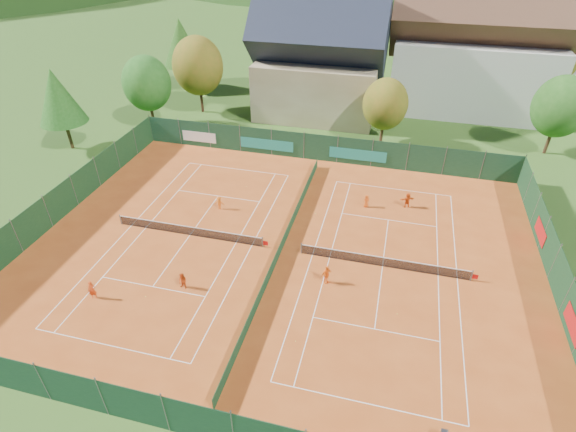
# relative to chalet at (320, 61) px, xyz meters

# --- Properties ---
(ground) EXTENTS (600.00, 600.00, 0.00)m
(ground) POSITION_rel_chalet_xyz_m (3.00, -30.00, -6.64)
(ground) COLOR #2D5219
(ground) RESTS_ON ground
(clay_pad) EXTENTS (40.00, 32.00, 0.01)m
(clay_pad) POSITION_rel_chalet_xyz_m (3.00, -30.00, -6.62)
(clay_pad) COLOR #B24A1A
(clay_pad) RESTS_ON ground
(court_markings_left) EXTENTS (11.03, 23.83, 0.00)m
(court_markings_left) POSITION_rel_chalet_xyz_m (-5.00, -30.00, -6.61)
(court_markings_left) COLOR white
(court_markings_left) RESTS_ON ground
(court_markings_right) EXTENTS (11.03, 23.83, 0.00)m
(court_markings_right) POSITION_rel_chalet_xyz_m (11.00, -30.00, -6.61)
(court_markings_right) COLOR white
(court_markings_right) RESTS_ON ground
(tennis_net_left) EXTENTS (13.30, 0.10, 1.02)m
(tennis_net_left) POSITION_rel_chalet_xyz_m (-4.85, -30.00, -6.12)
(tennis_net_left) COLOR #59595B
(tennis_net_left) RESTS_ON ground
(tennis_net_right) EXTENTS (13.30, 0.10, 1.02)m
(tennis_net_right) POSITION_rel_chalet_xyz_m (11.15, -30.00, -6.12)
(tennis_net_right) COLOR #59595B
(tennis_net_right) RESTS_ON ground
(court_divider) EXTENTS (0.03, 28.80, 1.00)m
(court_divider) POSITION_rel_chalet_xyz_m (3.00, -30.00, -6.12)
(court_divider) COLOR #153C21
(court_divider) RESTS_ON ground
(fence_north) EXTENTS (40.00, 0.10, 3.00)m
(fence_north) POSITION_rel_chalet_xyz_m (2.54, -14.01, -5.16)
(fence_north) COLOR #153A24
(fence_north) RESTS_ON ground
(fence_south) EXTENTS (40.00, 0.04, 3.00)m
(fence_south) POSITION_rel_chalet_xyz_m (3.00, -46.00, -5.12)
(fence_south) COLOR #12331F
(fence_south) RESTS_ON ground
(fence_west) EXTENTS (0.04, 32.00, 3.00)m
(fence_west) POSITION_rel_chalet_xyz_m (-17.00, -30.00, -5.12)
(fence_west) COLOR #153B1D
(fence_west) RESTS_ON ground
(fence_east) EXTENTS (0.09, 32.00, 3.00)m
(fence_east) POSITION_rel_chalet_xyz_m (23.00, -29.95, -5.14)
(fence_east) COLOR #12321A
(fence_east) RESTS_ON ground
(chalet) EXTENTS (16.20, 12.00, 16.00)m
(chalet) POSITION_rel_chalet_xyz_m (0.00, 0.00, 0.00)
(chalet) COLOR #C1AF88
(chalet) RESTS_ON ground
(hotel_block_a) EXTENTS (21.60, 11.00, 17.25)m
(hotel_block_a) POSITION_rel_chalet_xyz_m (19.00, 6.00, 0.76)
(hotel_block_a) COLOR silver
(hotel_block_a) RESTS_ON ground
(tree_west_front) EXTENTS (5.72, 5.72, 8.69)m
(tree_west_front) POSITION_rel_chalet_xyz_m (-19.00, -10.00, -1.23)
(tree_west_front) COLOR #462D19
(tree_west_front) RESTS_ON ground
(tree_west_mid) EXTENTS (6.44, 6.44, 9.78)m
(tree_west_mid) POSITION_rel_chalet_xyz_m (-15.00, -4.00, -0.56)
(tree_west_mid) COLOR #422517
(tree_west_mid) RESTS_ON ground
(tree_west_back) EXTENTS (5.60, 5.60, 10.00)m
(tree_west_back) POSITION_rel_chalet_xyz_m (-21.00, 4.00, 0.11)
(tree_west_back) COLOR #483119
(tree_west_back) RESTS_ON ground
(tree_center) EXTENTS (5.01, 5.01, 7.60)m
(tree_center) POSITION_rel_chalet_xyz_m (9.00, -8.00, -1.91)
(tree_center) COLOR #4B2F1B
(tree_center) RESTS_ON ground
(tree_east_front) EXTENTS (5.72, 5.72, 8.69)m
(tree_east_front) POSITION_rel_chalet_xyz_m (27.00, -6.00, -1.23)
(tree_east_front) COLOR #472D19
(tree_east_front) RESTS_ON ground
(tree_west_side) EXTENTS (5.04, 5.04, 9.00)m
(tree_west_side) POSITION_rel_chalet_xyz_m (-25.00, -18.00, -0.56)
(tree_west_side) COLOR #402C16
(tree_west_side) RESTS_ON ground
(tree_east_back) EXTENTS (7.15, 7.15, 10.86)m
(tree_east_back) POSITION_rel_chalet_xyz_m (29.00, 10.00, 0.12)
(tree_east_back) COLOR #483019
(tree_east_back) RESTS_ON ground
(mountain_backdrop) EXTENTS (820.00, 530.00, 242.00)m
(mountain_backdrop) POSITION_rel_chalet_xyz_m (31.54, 203.48, -46.26)
(mountain_backdrop) COLOR black
(mountain_backdrop) RESTS_ON ground
(loose_ball_0) EXTENTS (0.07, 0.07, 0.07)m
(loose_ball_0) POSITION_rel_chalet_xyz_m (-4.98, -37.46, -6.59)
(loose_ball_0) COLOR #CCD833
(loose_ball_0) RESTS_ON ground
(loose_ball_1) EXTENTS (0.07, 0.07, 0.07)m
(loose_ball_1) POSITION_rel_chalet_xyz_m (6.23, -38.67, -6.59)
(loose_ball_1) COLOR #CCD833
(loose_ball_1) RESTS_ON ground
(loose_ball_2) EXTENTS (0.07, 0.07, 0.07)m
(loose_ball_2) POSITION_rel_chalet_xyz_m (4.59, -24.24, -6.59)
(loose_ball_2) COLOR #CCD833
(loose_ball_2) RESTS_ON ground
(loose_ball_3) EXTENTS (0.07, 0.07, 0.07)m
(loose_ball_3) POSITION_rel_chalet_xyz_m (-2.97, -21.29, -6.59)
(loose_ball_3) COLOR #CCD833
(loose_ball_3) RESTS_ON ground
(loose_ball_4) EXTENTS (0.07, 0.07, 0.07)m
(loose_ball_4) POSITION_rel_chalet_xyz_m (12.36, -34.72, -6.59)
(loose_ball_4) COLOR #CCD833
(loose_ball_4) RESTS_ON ground
(player_left_near) EXTENTS (0.63, 0.52, 1.48)m
(player_left_near) POSITION_rel_chalet_xyz_m (-8.42, -38.42, -5.89)
(player_left_near) COLOR #D24012
(player_left_near) RESTS_ON ground
(player_left_mid) EXTENTS (0.76, 0.64, 1.36)m
(player_left_mid) POSITION_rel_chalet_xyz_m (-2.73, -35.96, -5.95)
(player_left_mid) COLOR #CC4312
(player_left_mid) RESTS_ON ground
(player_left_far) EXTENTS (0.89, 0.60, 1.27)m
(player_left_far) POSITION_rel_chalet_xyz_m (-4.05, -25.58, -5.99)
(player_left_far) COLOR orange
(player_left_far) RESTS_ON ground
(player_right_near) EXTENTS (0.87, 0.93, 1.54)m
(player_right_near) POSITION_rel_chalet_xyz_m (7.11, -32.81, -5.86)
(player_right_near) COLOR orange
(player_right_near) RESTS_ON ground
(player_right_far_a) EXTENTS (0.73, 0.66, 1.25)m
(player_right_far_a) POSITION_rel_chalet_xyz_m (8.83, -21.95, -6.00)
(player_right_far_a) COLOR #E15714
(player_right_far_a) RESTS_ON ground
(player_right_far_b) EXTENTS (1.43, 0.92, 1.47)m
(player_right_far_b) POSITION_rel_chalet_xyz_m (12.45, -21.05, -5.89)
(player_right_far_b) COLOR #E85614
(player_right_far_b) RESTS_ON ground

